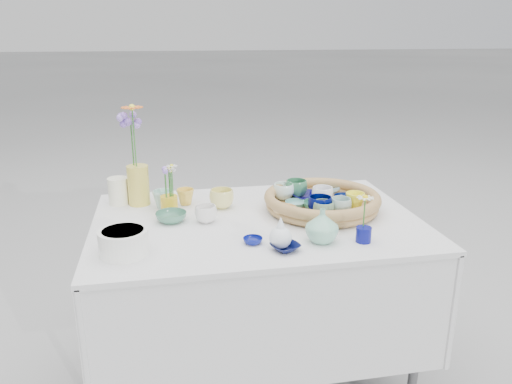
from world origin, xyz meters
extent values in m
plane|color=#A0A09D|center=(0.00, 0.00, 0.00)|extent=(80.00, 80.00, 0.00)
imported|color=#08054A|center=(0.24, 0.13, 0.80)|extent=(0.15, 0.15, 0.03)
imported|color=#07174E|center=(0.39, 0.08, 0.80)|extent=(0.11, 0.11, 0.03)
imported|color=yellow|center=(0.40, -0.01, 0.82)|extent=(0.09, 0.09, 0.07)
imported|color=#32805F|center=(0.25, 0.00, 0.80)|extent=(0.12, 0.12, 0.04)
imported|color=slate|center=(0.24, -0.08, 0.82)|extent=(0.10, 0.10, 0.06)
imported|color=#6FB5AD|center=(0.17, 0.05, 0.80)|extent=(0.09, 0.09, 0.03)
imported|color=white|center=(0.15, 0.16, 0.82)|extent=(0.11, 0.11, 0.07)
imported|color=white|center=(0.29, 0.08, 0.82)|extent=(0.11, 0.11, 0.07)
imported|color=#88BCE1|center=(0.38, 0.23, 0.80)|extent=(0.12, 0.12, 0.03)
imported|color=#01084A|center=(0.24, -0.05, 0.82)|extent=(0.11, 0.11, 0.08)
imported|color=#E0AE67|center=(0.11, -0.01, 0.80)|extent=(0.12, 0.12, 0.03)
imported|color=#9EBEB8|center=(0.32, -0.05, 0.82)|extent=(0.10, 0.10, 0.06)
imported|color=#34754E|center=(0.21, 0.19, 0.82)|extent=(0.12, 0.12, 0.07)
imported|color=gold|center=(-0.26, 0.23, 0.80)|extent=(0.07, 0.07, 0.07)
imported|color=#E7DC7C|center=(-0.12, 0.16, 0.80)|extent=(0.10, 0.10, 0.08)
imported|color=#437960|center=(-0.33, 0.04, 0.78)|extent=(0.13, 0.13, 0.04)
imported|color=white|center=(-0.20, 0.01, 0.80)|extent=(0.10, 0.10, 0.07)
imported|color=navy|center=(-0.06, -0.23, 0.78)|extent=(0.08, 0.08, 0.02)
imported|color=#A0D2BF|center=(-0.36, 0.21, 0.80)|extent=(0.08, 0.08, 0.07)
imported|color=#080D39|center=(0.04, -0.30, 0.78)|extent=(0.12, 0.12, 0.02)
imported|color=#80C5A6|center=(0.18, -0.26, 0.83)|extent=(0.12, 0.12, 0.12)
cylinder|color=#080B69|center=(0.32, -0.29, 0.79)|extent=(0.07, 0.07, 0.05)
cylinder|color=gold|center=(-0.46, 0.27, 0.85)|extent=(0.09, 0.09, 0.17)
cylinder|color=gold|center=(-0.33, 0.13, 0.80)|extent=(0.07, 0.07, 0.07)
camera|label=1|loc=(-0.35, -1.79, 1.46)|focal=35.00mm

